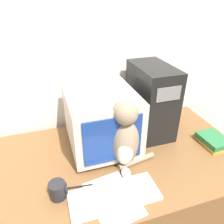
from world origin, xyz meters
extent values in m
cube|color=silver|center=(0.00, 0.93, 1.25)|extent=(7.00, 0.05, 2.50)
cube|color=brown|center=(0.00, 0.43, 0.38)|extent=(1.56, 0.86, 0.75)
cube|color=beige|center=(-0.06, 0.58, 0.76)|extent=(0.28, 0.27, 0.02)
cube|color=beige|center=(-0.06, 0.58, 0.95)|extent=(0.39, 0.45, 0.34)
cube|color=navy|center=(-0.06, 0.35, 0.95)|extent=(0.32, 0.01, 0.27)
cube|color=black|center=(0.31, 0.64, 0.99)|extent=(0.22, 0.38, 0.47)
cube|color=slate|center=(0.31, 0.45, 1.12)|extent=(0.15, 0.01, 0.08)
cube|color=silver|center=(-0.11, 0.16, 0.76)|extent=(0.44, 0.17, 0.02)
cube|color=silver|center=(-0.11, 0.16, 0.77)|extent=(0.39, 0.14, 0.00)
ellipsoid|color=gray|center=(0.02, 0.38, 0.91)|extent=(0.20, 0.22, 0.31)
ellipsoid|color=beige|center=(0.00, 0.31, 0.89)|extent=(0.10, 0.07, 0.17)
sphere|color=gray|center=(0.01, 0.35, 1.10)|extent=(0.15, 0.15, 0.13)
cone|color=gray|center=(-0.03, 0.36, 1.15)|extent=(0.04, 0.04, 0.04)
cone|color=gray|center=(0.04, 0.34, 1.15)|extent=(0.04, 0.04, 0.04)
ellipsoid|color=beige|center=(-0.01, 0.28, 0.77)|extent=(0.07, 0.09, 0.04)
cylinder|color=gray|center=(0.09, 0.35, 0.77)|extent=(0.23, 0.07, 0.03)
cube|color=gold|center=(0.63, 0.37, 0.76)|extent=(0.14, 0.21, 0.02)
cube|color=#28703D|center=(0.63, 0.36, 0.79)|extent=(0.15, 0.19, 0.03)
cylinder|color=black|center=(-0.26, 0.27, 0.76)|extent=(0.14, 0.03, 0.01)
cube|color=white|center=(-0.12, 0.15, 0.75)|extent=(0.25, 0.32, 0.00)
cylinder|color=#232328|center=(-0.37, 0.25, 0.80)|extent=(0.08, 0.08, 0.09)
torus|color=#232328|center=(-0.33, 0.25, 0.80)|extent=(0.01, 0.06, 0.06)
camera|label=1|loc=(-0.34, -0.52, 1.63)|focal=35.00mm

